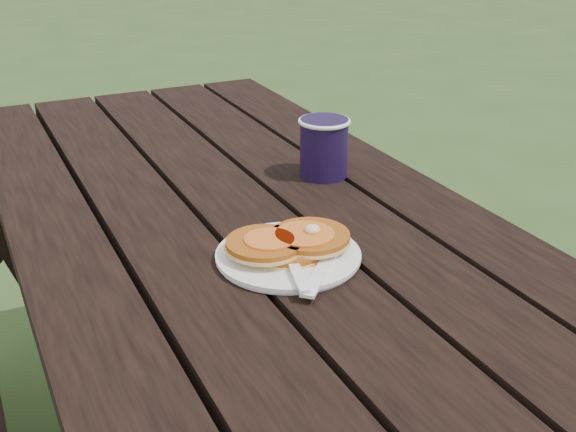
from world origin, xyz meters
name	(u,v)px	position (x,y,z in m)	size (l,w,h in m)	color
picnic_table	(259,407)	(0.00, 0.00, 0.37)	(1.36, 1.80, 0.75)	black
plate	(288,256)	(-0.01, -0.14, 0.76)	(0.21, 0.21, 0.01)	white
pancake_stack	(289,242)	(-0.01, -0.14, 0.77)	(0.19, 0.12, 0.04)	#B15714
knife	(325,266)	(0.02, -0.20, 0.76)	(0.02, 0.18, 0.01)	white
fork	(297,272)	(-0.03, -0.21, 0.77)	(0.03, 0.16, 0.01)	white
coffee_cup	(324,144)	(0.20, 0.13, 0.81)	(0.10, 0.10, 0.11)	black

